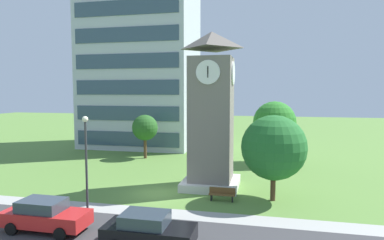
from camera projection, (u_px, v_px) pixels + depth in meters
name	position (u px, v px, depth m)	size (l,w,h in m)	color
ground_plane	(158.00, 193.00, 24.34)	(160.00, 160.00, 0.00)	#567F38
kerb_strip	(140.00, 211.00, 20.75)	(120.00, 1.60, 0.01)	#9E9E99
office_building	(141.00, 64.00, 45.39)	(14.63, 10.31, 22.40)	#B7BCC6
clock_tower	(211.00, 118.00, 25.58)	(4.29, 4.29, 12.02)	slate
park_bench	(222.00, 194.00, 22.70)	(1.80, 0.50, 0.88)	brown
street_lamp	(86.00, 154.00, 19.98)	(0.36, 0.36, 6.02)	#333338
tree_streetside	(274.00, 123.00, 34.15)	(4.39, 4.39, 6.49)	#513823
tree_by_building	(274.00, 148.00, 22.49)	(4.44, 4.44, 5.90)	#513823
tree_near_tower	(145.00, 128.00, 36.93)	(2.88, 2.88, 4.90)	#513823
parked_car_red	(45.00, 215.00, 17.79)	(4.64, 1.99, 1.69)	red
parked_car_black	(148.00, 230.00, 15.85)	(4.40, 2.05, 1.69)	black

